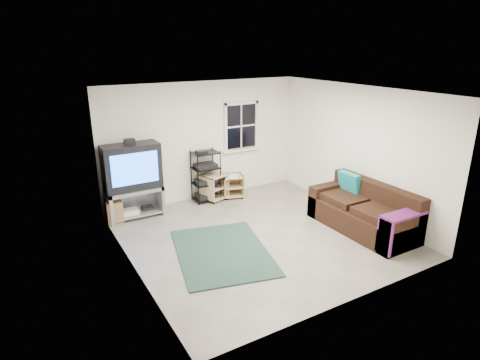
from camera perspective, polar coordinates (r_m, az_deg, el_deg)
room at (r=9.28m, az=0.17°, el=7.23°), size 4.60×4.62×4.60m
tv_unit at (r=8.20m, az=-15.07°, el=0.74°), size 1.10×0.55×1.62m
av_rack at (r=8.90m, az=-4.87°, el=0.15°), size 0.58×0.42×1.15m
side_table_left at (r=9.03m, az=-3.94°, el=-0.82°), size 0.63×0.63×0.58m
side_table_right at (r=9.17m, az=-1.11°, el=-0.58°), size 0.57×0.57×0.53m
sofa at (r=7.89m, az=17.23°, el=-4.45°), size 0.92×2.09×0.95m
shag_rug at (r=6.88m, az=-2.54°, el=-10.16°), size 1.91×2.32×0.02m
paper_bag at (r=8.21m, az=-17.41°, el=-4.45°), size 0.31×0.21×0.44m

